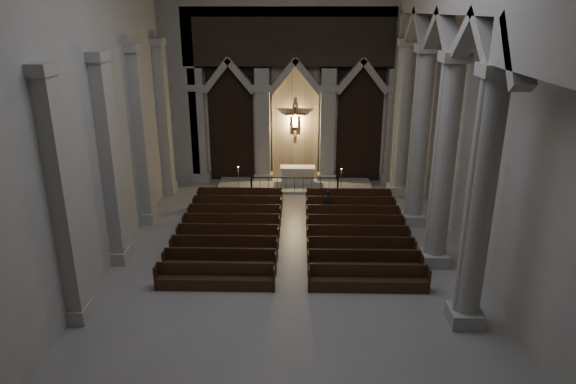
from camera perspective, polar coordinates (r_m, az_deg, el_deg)
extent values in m
plane|color=gray|center=(19.01, 0.41, -9.91)|extent=(24.00, 24.00, 0.00)
cube|color=#A8A59D|center=(28.73, 0.83, 12.93)|extent=(14.00, 0.10, 12.00)
cube|color=#A8A59D|center=(5.66, -1.46, -17.15)|extent=(14.00, 0.10, 12.00)
cube|color=#A8A59D|center=(18.36, -22.16, 7.61)|extent=(0.10, 24.00, 12.00)
cube|color=#A8A59D|center=(18.17, 23.31, 7.35)|extent=(0.10, 24.00, 12.00)
cube|color=#A6A39A|center=(29.25, -9.93, 7.19)|extent=(0.80, 0.50, 6.40)
cube|color=#A6A39A|center=(30.01, -9.60, 1.69)|extent=(1.05, 0.70, 0.50)
cube|color=#A6A39A|center=(28.87, -10.18, 11.36)|extent=(1.00, 0.65, 0.35)
cube|color=#A6A39A|center=(28.77, -2.82, 7.26)|extent=(0.80, 0.50, 6.40)
cube|color=#A6A39A|center=(29.55, -2.72, 1.66)|extent=(1.05, 0.70, 0.50)
cube|color=#A6A39A|center=(28.39, -2.89, 11.50)|extent=(1.00, 0.65, 0.35)
cube|color=#A6A39A|center=(28.74, 4.42, 7.21)|extent=(0.80, 0.50, 6.40)
cube|color=#A6A39A|center=(29.52, 4.27, 1.61)|extent=(1.05, 0.70, 0.50)
cube|color=#A6A39A|center=(28.36, 4.53, 11.45)|extent=(1.00, 0.65, 0.35)
cube|color=#A6A39A|center=(29.16, 11.55, 7.05)|extent=(0.80, 0.50, 6.40)
cube|color=#A6A39A|center=(29.93, 11.17, 1.54)|extent=(1.05, 0.70, 0.50)
cube|color=#A6A39A|center=(28.78, 11.85, 11.23)|extent=(1.00, 0.65, 0.35)
cube|color=black|center=(29.23, -6.34, 7.96)|extent=(2.60, 0.15, 7.00)
cube|color=tan|center=(28.98, 0.81, 7.98)|extent=(2.60, 0.15, 7.00)
cube|color=black|center=(29.17, 7.96, 7.87)|extent=(2.60, 0.15, 7.00)
cube|color=black|center=(28.06, 0.85, 16.86)|extent=(12.00, 0.50, 3.00)
cube|color=#A6A39A|center=(29.17, -11.64, 9.66)|extent=(1.60, 0.50, 9.00)
cube|color=#A6A39A|center=(29.07, 13.30, 9.50)|extent=(1.60, 0.50, 9.00)
plane|color=#FFE672|center=(28.95, 0.81, 7.96)|extent=(1.50, 0.00, 1.50)
cube|color=#4F331B|center=(28.86, 0.80, 7.93)|extent=(0.13, 0.08, 1.80)
cube|color=#4F331B|center=(28.79, 0.81, 8.61)|extent=(1.10, 0.08, 0.13)
cube|color=tan|center=(28.82, 0.80, 7.81)|extent=(0.26, 0.10, 0.60)
sphere|color=tan|center=(28.74, 0.81, 8.59)|extent=(0.17, 0.17, 0.17)
cylinder|color=tan|center=(28.74, 0.28, 8.53)|extent=(0.45, 0.08, 0.08)
cylinder|color=tan|center=(28.74, 1.33, 8.52)|extent=(0.45, 0.08, 0.08)
cube|color=#A6A39A|center=(28.08, 12.02, 0.26)|extent=(1.00, 1.00, 0.50)
cylinder|color=#A6A39A|center=(27.09, 12.59, 7.76)|extent=(0.70, 0.70, 7.50)
cube|color=#A6A39A|center=(26.60, 13.22, 15.89)|extent=(0.95, 0.95, 0.35)
cube|color=#A6A39A|center=(24.42, 13.66, -2.87)|extent=(1.00, 1.00, 0.50)
cylinder|color=#A6A39A|center=(23.28, 14.39, 5.69)|extent=(0.70, 0.70, 7.50)
cube|color=#A6A39A|center=(22.70, 15.24, 15.15)|extent=(0.95, 0.95, 0.35)
cube|color=#A6A39A|center=(20.89, 15.87, -7.07)|extent=(1.00, 1.00, 0.50)
cylinder|color=#A6A39A|center=(19.54, 16.89, 2.81)|extent=(0.70, 0.70, 7.50)
cube|color=#A6A39A|center=(18.84, 18.07, 14.08)|extent=(0.95, 0.95, 0.35)
cube|color=#A6A39A|center=(17.55, 19.03, -12.91)|extent=(1.00, 1.00, 0.50)
cylinder|color=#A6A39A|center=(15.92, 20.51, -1.40)|extent=(0.70, 0.70, 7.50)
cube|color=#A6A39A|center=(15.06, 22.28, 12.40)|extent=(0.95, 0.95, 0.35)
cube|color=#A6A39A|center=(28.82, 11.97, 9.72)|extent=(0.55, 1.20, 9.20)
cube|color=#A6A39A|center=(28.46, -12.99, 0.45)|extent=(0.60, 1.00, 0.50)
cube|color=#A6A39A|center=(27.48, -13.59, 7.85)|extent=(0.50, 0.80, 7.50)
cube|color=#A6A39A|center=(26.99, -14.26, 15.86)|extent=(0.60, 1.00, 0.35)
cube|color=#A6A39A|center=(24.85, -15.15, -2.60)|extent=(0.60, 1.00, 0.50)
cube|color=#A6A39A|center=(23.73, -15.95, 5.81)|extent=(0.50, 0.80, 7.50)
cube|color=#A6A39A|center=(23.16, -16.87, 15.08)|extent=(0.60, 1.00, 0.35)
cube|color=#A6A39A|center=(21.39, -18.04, -6.65)|extent=(0.60, 1.00, 0.50)
cube|color=#A6A39A|center=(20.07, -19.16, 3.01)|extent=(0.50, 0.80, 7.50)
cube|color=#A6A39A|center=(19.39, -20.46, 13.96)|extent=(0.60, 1.00, 0.35)
cube|color=#A6A39A|center=(18.14, -22.09, -12.17)|extent=(0.60, 1.00, 0.50)
cube|color=#A6A39A|center=(16.57, -23.74, -1.02)|extent=(0.50, 0.80, 7.50)
cube|color=#A6A39A|center=(15.75, -25.68, 12.20)|extent=(0.60, 1.00, 0.35)
cube|color=#A6A39A|center=(28.68, 0.75, 0.75)|extent=(8.50, 2.60, 0.15)
cube|color=beige|center=(28.60, 1.07, 1.85)|extent=(1.79, 0.70, 0.94)
cube|color=white|center=(28.45, 1.08, 2.79)|extent=(1.94, 0.78, 0.04)
cube|color=black|center=(27.37, 0.73, 1.59)|extent=(4.64, 0.05, 0.05)
cube|color=black|center=(27.62, -4.09, 0.79)|extent=(0.09, 0.09, 0.93)
cube|color=black|center=(27.58, 5.55, 0.72)|extent=(0.09, 0.09, 0.93)
cylinder|color=black|center=(27.59, -3.13, 0.73)|extent=(0.02, 0.02, 0.85)
cylinder|color=black|center=(27.55, -2.16, 0.73)|extent=(0.02, 0.02, 0.85)
cylinder|color=black|center=(27.53, -1.20, 0.72)|extent=(0.02, 0.02, 0.85)
cylinder|color=black|center=(27.52, -0.24, 0.71)|extent=(0.02, 0.02, 0.85)
cylinder|color=black|center=(27.51, 0.73, 0.70)|extent=(0.02, 0.02, 0.85)
cylinder|color=black|center=(27.51, 1.70, 0.70)|extent=(0.02, 0.02, 0.85)
cylinder|color=black|center=(27.51, 2.66, 0.69)|extent=(0.02, 0.02, 0.85)
cylinder|color=black|center=(27.53, 3.63, 0.68)|extent=(0.02, 0.02, 0.85)
cylinder|color=black|center=(27.55, 4.59, 0.67)|extent=(0.02, 0.02, 0.85)
cylinder|color=#B08636|center=(27.61, -5.47, -0.21)|extent=(0.26, 0.26, 0.06)
cylinder|color=#B08636|center=(27.40, -5.51, 1.03)|extent=(0.04, 0.04, 1.27)
cylinder|color=#B08636|center=(27.20, -5.55, 2.29)|extent=(0.13, 0.13, 0.02)
cylinder|color=white|center=(27.17, -5.56, 2.53)|extent=(0.05, 0.05, 0.22)
sphere|color=#FFAA59|center=(27.13, -5.57, 2.79)|extent=(0.05, 0.05, 0.05)
cylinder|color=#B08636|center=(27.41, 5.85, -0.38)|extent=(0.26, 0.26, 0.05)
cylinder|color=#B08636|center=(27.20, 5.90, 0.84)|extent=(0.04, 0.04, 1.23)
cylinder|color=#B08636|center=(27.01, 5.94, 2.07)|extent=(0.13, 0.13, 0.02)
cylinder|color=white|center=(26.98, 5.95, 2.30)|extent=(0.05, 0.05, 0.21)
sphere|color=#FFAA59|center=(26.94, 5.96, 2.56)|extent=(0.05, 0.05, 0.05)
cube|color=black|center=(25.85, -5.32, -1.16)|extent=(4.18, 0.40, 0.45)
cube|color=black|center=(25.86, -5.30, -0.03)|extent=(4.18, 0.07, 0.50)
cube|color=black|center=(26.09, -9.90, -0.65)|extent=(0.06, 0.45, 0.90)
cube|color=black|center=(25.61, -0.68, -0.73)|extent=(0.06, 0.45, 0.90)
cube|color=black|center=(25.79, 6.69, -1.25)|extent=(4.18, 0.40, 0.45)
cube|color=black|center=(25.81, 6.69, -0.12)|extent=(4.18, 0.07, 0.50)
cube|color=black|center=(25.60, 2.04, -0.75)|extent=(0.06, 0.45, 0.90)
cube|color=black|center=(26.00, 11.30, -0.81)|extent=(0.06, 0.45, 0.90)
cube|color=black|center=(24.78, -5.61, -2.11)|extent=(4.18, 0.40, 0.45)
cube|color=black|center=(24.79, -5.60, -0.93)|extent=(4.18, 0.07, 0.50)
cube|color=black|center=(25.04, -10.39, -1.56)|extent=(0.06, 0.45, 0.90)
cube|color=black|center=(24.54, -0.77, -1.67)|extent=(0.06, 0.45, 0.90)
cube|color=black|center=(24.73, 6.92, -2.21)|extent=(4.18, 0.40, 0.45)
cube|color=black|center=(24.73, 6.93, -1.03)|extent=(4.18, 0.07, 0.50)
cube|color=black|center=(24.53, 2.07, -1.69)|extent=(0.06, 0.45, 0.90)
cube|color=black|center=(24.94, 11.73, -1.74)|extent=(0.06, 0.45, 0.90)
cube|color=black|center=(23.73, -5.93, -3.14)|extent=(4.18, 0.40, 0.45)
cube|color=black|center=(23.72, -5.91, -1.91)|extent=(4.18, 0.07, 0.50)
cube|color=black|center=(23.99, -10.92, -2.56)|extent=(0.06, 0.45, 0.90)
cube|color=black|center=(23.47, -0.87, -2.69)|extent=(0.06, 0.45, 0.90)
cube|color=black|center=(23.67, 7.17, -3.24)|extent=(4.18, 0.40, 0.45)
cube|color=black|center=(23.67, 7.18, -2.01)|extent=(4.18, 0.07, 0.50)
cube|color=black|center=(23.46, 2.10, -2.72)|extent=(0.06, 0.45, 0.90)
cube|color=black|center=(23.89, 12.20, -2.75)|extent=(0.06, 0.45, 0.90)
cube|color=black|center=(22.68, -6.28, -4.26)|extent=(4.18, 0.40, 0.45)
cube|color=black|center=(22.67, -6.26, -2.98)|extent=(4.18, 0.07, 0.50)
cube|color=black|center=(22.96, -11.49, -3.64)|extent=(0.06, 0.45, 0.90)
cube|color=black|center=(22.42, -0.98, -3.81)|extent=(0.06, 0.45, 0.90)
cube|color=black|center=(22.62, 7.45, -4.38)|extent=(4.18, 0.40, 0.45)
cube|color=black|center=(22.61, 7.46, -3.09)|extent=(4.18, 0.07, 0.50)
cube|color=black|center=(22.40, 2.14, -3.84)|extent=(0.06, 0.45, 0.90)
cube|color=black|center=(22.86, 12.71, -3.84)|extent=(0.06, 0.45, 0.90)
cube|color=black|center=(21.65, -6.66, -5.50)|extent=(4.18, 0.40, 0.45)
cube|color=black|center=(21.62, -6.64, -4.15)|extent=(4.18, 0.07, 0.50)
cube|color=black|center=(21.93, -12.12, -4.83)|extent=(0.06, 0.45, 0.90)
cube|color=black|center=(21.37, -1.10, -5.05)|extent=(0.06, 0.45, 0.90)
cube|color=black|center=(21.59, 7.76, -5.62)|extent=(4.18, 0.40, 0.45)
cube|color=black|center=(21.56, 7.76, -4.27)|extent=(4.18, 0.07, 0.50)
cube|color=black|center=(21.35, 2.18, -5.07)|extent=(0.06, 0.45, 0.90)
cube|color=black|center=(21.83, 13.27, -5.05)|extent=(0.06, 0.45, 0.90)
cube|color=black|center=(20.62, -7.09, -6.86)|extent=(4.18, 0.40, 0.45)
cube|color=black|center=(20.59, -7.07, -5.44)|extent=(4.18, 0.07, 0.50)
cube|color=black|center=(20.93, -12.82, -6.13)|extent=(0.06, 0.45, 0.90)
cube|color=black|center=(20.33, -1.23, -6.40)|extent=(0.06, 0.45, 0.90)
cube|color=black|center=(20.56, 8.09, -6.99)|extent=(4.18, 0.40, 0.45)
cube|color=black|center=(20.52, 8.10, -5.58)|extent=(4.18, 0.07, 0.50)
cube|color=black|center=(20.31, 2.22, -6.43)|extent=(0.06, 0.45, 0.90)
cube|color=black|center=(20.82, 13.88, -6.37)|extent=(0.06, 0.45, 0.90)
cube|color=black|center=(19.61, -7.56, -8.35)|extent=(4.18, 0.40, 0.45)
cube|color=black|center=(19.56, -7.54, -6.87)|extent=(4.18, 0.07, 0.50)
cube|color=black|center=(19.93, -13.59, -7.56)|extent=(0.06, 0.45, 0.90)
cube|color=black|center=(19.30, -1.38, -7.90)|extent=(0.06, 0.45, 0.90)
cube|color=black|center=(19.55, 8.47, -8.51)|extent=(4.18, 0.40, 0.45)
cube|color=black|center=(19.50, 8.47, -7.02)|extent=(4.18, 0.07, 0.50)
cube|color=black|center=(19.29, 2.27, -7.94)|extent=(0.06, 0.45, 0.90)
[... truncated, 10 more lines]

